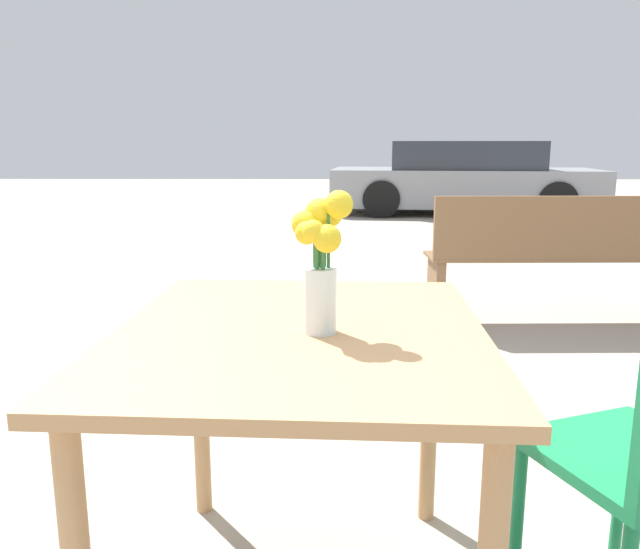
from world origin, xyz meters
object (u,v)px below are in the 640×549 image
Objects in this scene: flower_vase at (321,260)px; parked_car at (463,179)px; bench_near at (577,253)px; table_front at (301,368)px.

parked_car is at bearing 76.12° from flower_vase.
parked_car is at bearing 84.09° from bench_near.
flower_vase is 9.72m from parked_car.
parked_car is (2.33, 9.43, -0.33)m from flower_vase.
bench_near is (1.63, 2.66, -0.44)m from flower_vase.
flower_vase is at bearing -121.47° from bench_near.
bench_near is 6.80m from parked_car.
bench_near is at bearing 58.53° from flower_vase.
flower_vase is at bearing -40.53° from table_front.
flower_vase is 3.15m from bench_near.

